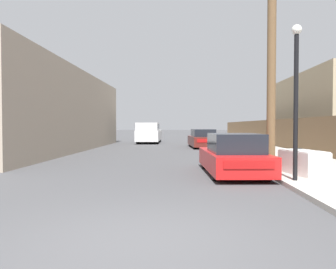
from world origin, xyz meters
TOP-DOWN VIEW (x-y plane):
  - ground_plane at (0.00, 0.00)m, footprint 220.00×220.00m
  - sidewalk_curb at (5.30, 23.50)m, footprint 4.20×63.00m
  - discarded_fridge at (4.17, 5.54)m, footprint 1.07×1.73m
  - parked_sports_car_red at (2.22, 6.23)m, footprint 1.92×4.21m
  - car_parked_mid at (2.10, 18.89)m, footprint 2.02×4.34m
  - pickup_truck at (-2.28, 24.68)m, footprint 1.98×5.69m
  - utility_pole at (3.76, 7.53)m, footprint 1.80×0.31m
  - street_lamp at (3.56, 4.43)m, footprint 0.26×0.26m
  - wooden_fence at (7.25, 20.85)m, footprint 0.08×43.07m
  - building_left_block at (-8.85, 15.87)m, footprint 7.00×19.21m
  - building_right_house at (12.05, 20.83)m, footprint 6.00×12.91m

SIDE VIEW (x-z plane):
  - ground_plane at x=0.00m, z-range 0.00..0.00m
  - sidewalk_curb at x=5.30m, z-range 0.00..0.12m
  - discarded_fridge at x=4.17m, z-range 0.11..0.84m
  - parked_sports_car_red at x=2.22m, z-range -0.07..1.25m
  - car_parked_mid at x=2.10m, z-range -0.04..1.26m
  - pickup_truck at x=-2.28m, z-range 0.01..1.81m
  - wooden_fence at x=7.25m, z-range 0.12..1.99m
  - building_left_block at x=-8.85m, z-range 0.00..4.91m
  - street_lamp at x=3.56m, z-range 0.48..4.57m
  - building_right_house at x=12.05m, z-range 0.00..5.33m
  - utility_pole at x=3.76m, z-range 0.22..8.83m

